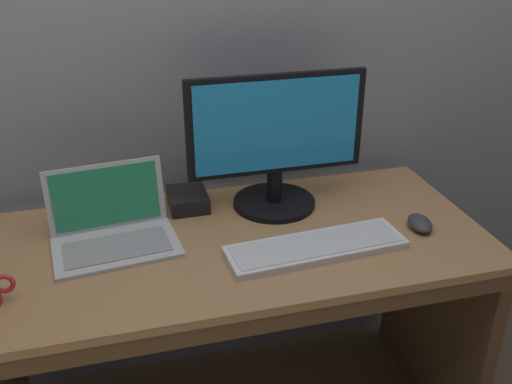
% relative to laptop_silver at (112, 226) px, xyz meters
% --- Properties ---
extents(desk, '(1.46, 0.66, 0.75)m').
position_rel_laptop_silver_xyz_m(desk, '(0.33, -0.08, -0.29)').
color(desk, '#A87A4C').
rests_on(desk, ground).
extents(laptop_silver, '(0.36, 0.28, 0.20)m').
position_rel_laptop_silver_xyz_m(laptop_silver, '(0.00, 0.00, 0.00)').
color(laptop_silver, silver).
rests_on(laptop_silver, desk).
extents(external_monitor, '(0.54, 0.26, 0.42)m').
position_rel_laptop_silver_xyz_m(external_monitor, '(0.50, 0.09, 0.16)').
color(external_monitor, black).
rests_on(external_monitor, desk).
extents(wired_keyboard, '(0.51, 0.18, 0.02)m').
position_rel_laptop_silver_xyz_m(wired_keyboard, '(0.54, -0.19, -0.04)').
color(wired_keyboard, white).
rests_on(wired_keyboard, desk).
extents(computer_mouse, '(0.08, 0.11, 0.04)m').
position_rel_laptop_silver_xyz_m(computer_mouse, '(0.87, -0.16, -0.03)').
color(computer_mouse, '#38383D').
rests_on(computer_mouse, desk).
extents(external_drive_box, '(0.12, 0.15, 0.05)m').
position_rel_laptop_silver_xyz_m(external_drive_box, '(0.23, 0.15, -0.02)').
color(external_drive_box, black).
rests_on(external_drive_box, desk).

